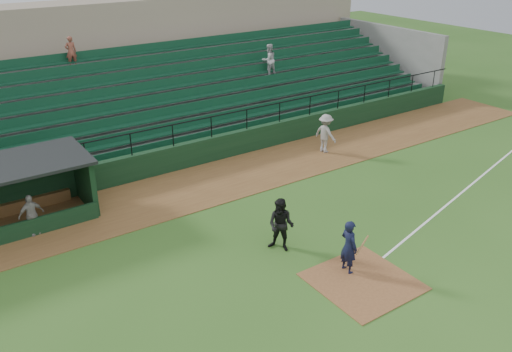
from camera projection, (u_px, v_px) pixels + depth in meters
ground at (341, 267)px, 17.54m from camera, size 90.00×90.00×0.00m
warning_track at (218, 181)px, 23.54m from camera, size 40.00×4.00×0.03m
home_plate_dirt at (363, 281)px, 16.79m from camera, size 3.00×3.00×0.03m
foul_line at (462, 192)px, 22.54m from camera, size 17.49×4.44×0.01m
stadium_structure at (138, 88)px, 28.93m from camera, size 38.00×13.08×6.40m
batter_at_plate at (349, 247)px, 16.94m from camera, size 1.02×0.71×1.86m
umpire at (281, 225)px, 18.11m from camera, size 1.13×1.19×1.93m
runner at (325, 133)px, 26.25m from camera, size 0.89×1.34×1.94m
dugout_player_a at (31, 215)px, 19.08m from camera, size 0.97×0.53×1.57m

